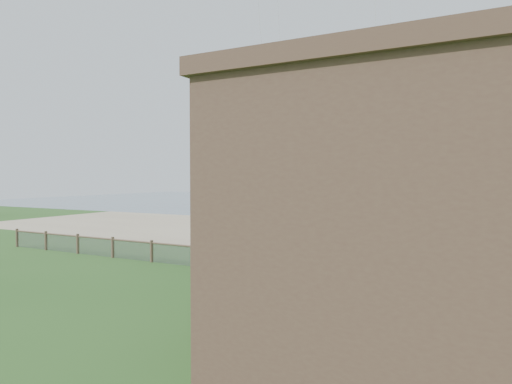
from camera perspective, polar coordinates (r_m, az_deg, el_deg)
ground at (r=18.58m, az=-10.99°, el=-13.28°), size 160.00×160.00×0.00m
sand_beach at (r=37.97m, az=10.50°, el=-5.42°), size 72.00×20.00×0.02m
ocean at (r=80.86m, az=19.93°, el=-1.58°), size 160.00×68.00×0.02m
chainlink_fence at (r=23.31m, az=-1.56°, el=-8.72°), size 36.20×0.20×1.25m
picnic_table at (r=19.66m, az=-1.24°, el=-11.35°), size 1.88×1.57×0.70m
octopus_kite at (r=33.57m, az=1.49°, el=12.00°), size 3.64×2.89×6.68m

